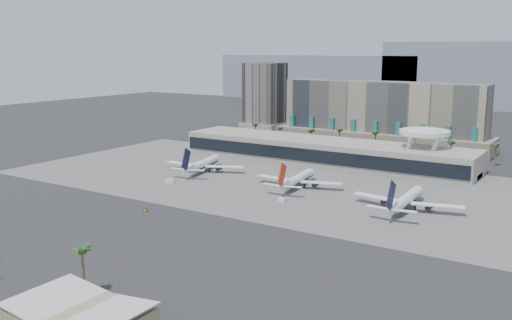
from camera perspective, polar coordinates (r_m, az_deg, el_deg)
The scene contains 16 objects.
ground at distance 235.19m, azimuth -5.16°, elevation -4.44°, with size 900.00×900.00×0.00m, color #232326.
apron_pad at distance 279.25m, azimuth 1.77°, elevation -1.90°, with size 260.00×130.00×0.06m, color #5B5B59.
mountain_ridge at distance 658.95m, azimuth 23.08°, elevation 7.34°, with size 680.00×60.00×70.00m.
hotel at distance 378.83m, azimuth 12.45°, elevation 3.85°, with size 140.00×30.00×42.00m.
office_tower at distance 447.16m, azimuth 0.90°, elevation 5.97°, with size 30.00×30.00×52.00m.
terminal at distance 325.32m, azimuth 6.75°, elevation 1.05°, with size 170.00×32.50×14.50m.
saucer_structure at distance 309.67m, azimuth 16.49°, elevation 2.40°, with size 26.00×26.00×21.89m.
palm_row at distance 353.57m, azimuth 10.29°, elevation 2.40°, with size 157.80×2.80×13.10m.
hangar_right at distance 138.84m, azimuth -17.24°, elevation -14.95°, with size 30.55×20.60×6.89m.
airliner_left at distance 296.42m, azimuth -5.36°, elevation -0.41°, with size 42.87×44.54×15.60m.
airliner_centre at distance 262.42m, azimuth 4.16°, elevation -1.93°, with size 42.02×43.48×15.03m.
airliner_right at distance 233.20m, azimuth 14.75°, elevation -3.88°, with size 44.95×46.28×15.97m.
service_vehicle_a at distance 273.47m, azimuth -8.60°, elevation -2.10°, with size 4.03×1.97×1.97m, color silver.
service_vehicle_b at distance 238.03m, azimuth 2.61°, elevation -4.00°, with size 3.38×1.93×1.74m, color white.
taxiway_sign at distance 228.77m, azimuth -11.00°, elevation -4.92°, with size 2.17×0.61×0.98m.
near_palm_b at distance 154.17m, azimuth -16.99°, elevation -9.07°, with size 6.00×6.00×13.77m.
Camera 1 is at (139.63, -178.57, 62.70)m, focal length 40.00 mm.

